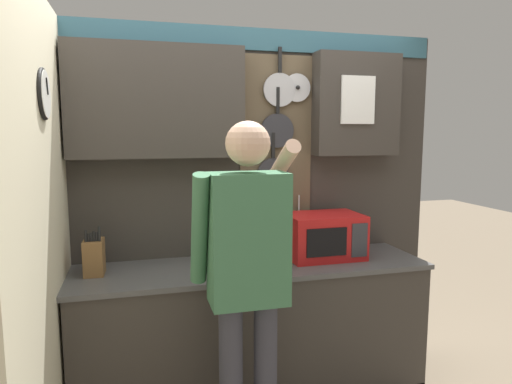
# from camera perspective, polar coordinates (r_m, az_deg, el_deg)

# --- Properties ---
(base_cabinet_counter) EXTENTS (2.19, 0.60, 0.88)m
(base_cabinet_counter) POSITION_cam_1_polar(r_m,az_deg,el_deg) (3.04, -0.38, -17.12)
(base_cabinet_counter) COLOR #38332D
(base_cabinet_counter) RESTS_ON ground_plane
(back_wall_unit) EXTENTS (2.76, 0.22, 2.37)m
(back_wall_unit) POSITION_cam_1_polar(r_m,az_deg,el_deg) (3.02, -2.05, 3.47)
(back_wall_unit) COLOR #38332D
(back_wall_unit) RESTS_ON ground_plane
(side_wall) EXTENTS (0.07, 1.60, 2.37)m
(side_wall) POSITION_cam_1_polar(r_m,az_deg,el_deg) (2.35, -25.00, -5.75)
(side_wall) COLOR beige
(side_wall) RESTS_ON ground_plane
(microwave) EXTENTS (0.48, 0.35, 0.29)m
(microwave) POSITION_cam_1_polar(r_m,az_deg,el_deg) (3.05, 8.45, -5.43)
(microwave) COLOR red
(microwave) RESTS_ON base_cabinet_counter
(knife_block) EXTENTS (0.12, 0.16, 0.29)m
(knife_block) POSITION_cam_1_polar(r_m,az_deg,el_deg) (2.82, -19.58, -7.63)
(knife_block) COLOR brown
(knife_block) RESTS_ON base_cabinet_counter
(utensil_crock) EXTENTS (0.11, 0.11, 0.35)m
(utensil_crock) POSITION_cam_1_polar(r_m,az_deg,el_deg) (2.87, -3.07, -7.38)
(utensil_crock) COLOR white
(utensil_crock) RESTS_ON base_cabinet_counter
(person) EXTENTS (0.54, 0.63, 1.76)m
(person) POSITION_cam_1_polar(r_m,az_deg,el_deg) (2.28, -1.06, -9.07)
(person) COLOR #383842
(person) RESTS_ON ground_plane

